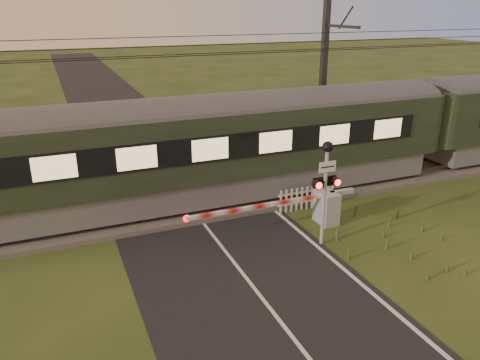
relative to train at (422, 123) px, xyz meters
name	(u,v)px	position (x,y,z in m)	size (l,w,h in m)	color
ground	(264,301)	(-10.76, -6.50, -2.17)	(160.00, 160.00, 0.00)	#283916
road	(268,305)	(-10.75, -6.73, -2.16)	(6.00, 140.00, 0.03)	black
track_bed	(190,204)	(-10.76, 0.00, -2.10)	(140.00, 3.40, 0.39)	#47423D
overhead_wires	(183,48)	(-10.76, 0.00, 3.56)	(120.00, 0.62, 0.62)	black
train	(422,123)	(0.00, 0.00, 0.00)	(40.50, 2.79, 3.77)	slate
boom_gate	(321,207)	(-7.05, -3.16, -1.54)	(6.09, 0.87, 1.16)	gray
crossing_signal	(326,175)	(-7.78, -4.43, 0.13)	(0.85, 0.35, 3.35)	gray
picket_fence	(307,198)	(-6.84, -1.89, -1.73)	(2.36, 0.07, 0.88)	silver
catenary_mast	(324,78)	(-3.80, 2.24, 1.89)	(0.25, 2.47, 7.83)	#2D2D30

